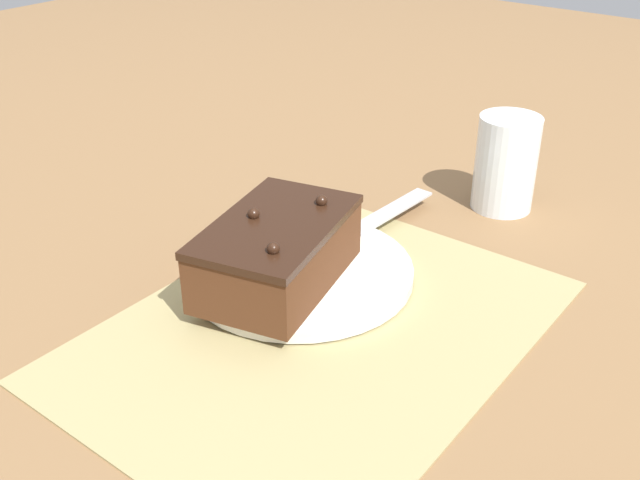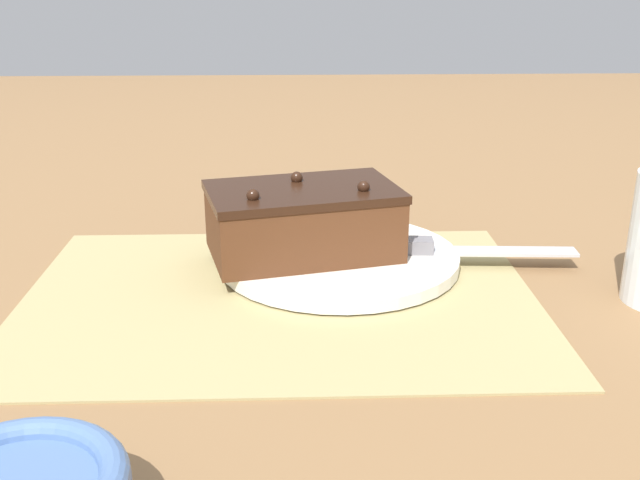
{
  "view_description": "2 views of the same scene",
  "coord_description": "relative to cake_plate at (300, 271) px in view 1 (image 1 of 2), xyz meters",
  "views": [
    {
      "loc": [
        0.45,
        0.35,
        0.42
      ],
      "look_at": [
        -0.04,
        -0.03,
        0.07
      ],
      "focal_mm": 42.0,
      "sensor_mm": 36.0,
      "label": 1
    },
    {
      "loc": [
        -0.02,
        0.62,
        0.28
      ],
      "look_at": [
        -0.04,
        -0.05,
        0.04
      ],
      "focal_mm": 42.0,
      "sensor_mm": 36.0,
      "label": 2
    }
  ],
  "objects": [
    {
      "name": "serving_knife",
      "position": [
        -0.09,
        0.0,
        0.01
      ],
      "size": [
        0.21,
        0.03,
        0.01
      ],
      "rotation": [
        0.0,
        0.0,
        1.51
      ],
      "color": "slate",
      "rests_on": "cake_plate"
    },
    {
      "name": "ground_plane",
      "position": [
        0.06,
        0.07,
        -0.01
      ],
      "size": [
        3.0,
        3.0,
        0.0
      ],
      "primitive_type": "plane",
      "color": "olive"
    },
    {
      "name": "cake_plate",
      "position": [
        0.0,
        0.0,
        0.0
      ],
      "size": [
        0.24,
        0.24,
        0.01
      ],
      "color": "white",
      "rests_on": "placemat_woven"
    },
    {
      "name": "chocolate_cake",
      "position": [
        0.04,
        0.0,
        0.04
      ],
      "size": [
        0.2,
        0.15,
        0.08
      ],
      "rotation": [
        0.0,
        0.0,
        0.24
      ],
      "color": "#512D19",
      "rests_on": "cake_plate"
    },
    {
      "name": "drinking_glass",
      "position": [
        -0.29,
        0.09,
        0.05
      ],
      "size": [
        0.07,
        0.07,
        0.12
      ],
      "color": "white",
      "rests_on": "ground_plane"
    },
    {
      "name": "placemat_woven",
      "position": [
        0.06,
        0.07,
        -0.01
      ],
      "size": [
        0.46,
        0.34,
        0.0
      ],
      "primitive_type": "cube",
      "color": "tan",
      "rests_on": "ground_plane"
    }
  ]
}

